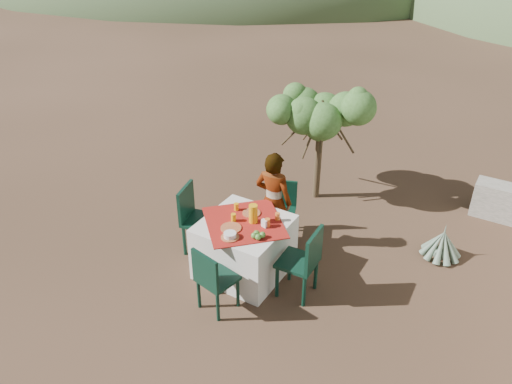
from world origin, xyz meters
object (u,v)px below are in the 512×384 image
at_px(table, 244,247).
at_px(chair_left, 195,216).
at_px(person, 273,201).
at_px(chair_far, 282,206).
at_px(shrub_tree, 325,120).
at_px(chair_near, 213,278).
at_px(chair_right, 304,260).
at_px(agave, 442,244).
at_px(juice_pitcher, 253,214).

distance_m(table, chair_left, 0.85).
height_order(table, person, person).
height_order(chair_far, shrub_tree, shrub_tree).
bearing_deg(chair_near, person, -76.62).
height_order(chair_right, agave, chair_right).
distance_m(chair_far, chair_right, 1.33).
relative_size(person, agave, 2.47).
xyz_separation_m(chair_right, person, (-0.82, 0.71, 0.19)).
distance_m(chair_right, agave, 2.12).
xyz_separation_m(table, shrub_tree, (0.04, 2.27, 0.95)).
xyz_separation_m(shrub_tree, agave, (2.09, -0.63, -1.14)).
xyz_separation_m(chair_right, juice_pitcher, (-0.76, 0.09, 0.35)).
xyz_separation_m(table, chair_right, (0.86, -0.03, 0.15)).
height_order(table, chair_right, chair_right).
height_order(table, shrub_tree, shrub_tree).
relative_size(chair_far, agave, 1.41).
bearing_deg(agave, table, -142.45).
xyz_separation_m(agave, juice_pitcher, (-2.03, -1.57, 0.69)).
relative_size(chair_near, agave, 1.50).
bearing_deg(chair_near, juice_pitcher, -79.35).
bearing_deg(table, chair_near, -84.18).
bearing_deg(agave, chair_left, -152.01).
xyz_separation_m(chair_near, person, (-0.05, 1.49, 0.24)).
relative_size(chair_left, juice_pitcher, 3.99).
bearing_deg(juice_pitcher, person, 95.69).
xyz_separation_m(chair_near, juice_pitcher, (0.01, 0.87, 0.40)).
relative_size(chair_far, person, 0.57).
xyz_separation_m(table, agave, (2.13, 1.64, -0.18)).
bearing_deg(shrub_tree, chair_right, -70.32).
bearing_deg(chair_near, agave, -118.41).
distance_m(chair_far, shrub_tree, 1.54).
xyz_separation_m(chair_near, agave, (2.05, 2.45, -0.29)).
distance_m(chair_far, juice_pitcher, 1.03).
relative_size(chair_far, chair_near, 0.94).
bearing_deg(juice_pitcher, chair_left, 179.91).
relative_size(table, chair_near, 1.49).
distance_m(chair_near, chair_left, 1.26).
distance_m(table, chair_near, 0.82).
bearing_deg(juice_pitcher, agave, 37.74).
bearing_deg(chair_far, chair_left, -152.06).
height_order(chair_near, juice_pitcher, juice_pitcher).
bearing_deg(chair_near, table, -72.67).
xyz_separation_m(table, juice_pitcher, (0.10, 0.06, 0.50)).
distance_m(chair_left, shrub_tree, 2.50).
bearing_deg(shrub_tree, chair_near, -89.13).
xyz_separation_m(chair_near, chair_right, (0.77, 0.78, 0.05)).
bearing_deg(shrub_tree, table, -90.91).
xyz_separation_m(table, person, (0.03, 0.68, 0.34)).
relative_size(chair_right, person, 0.66).
bearing_deg(person, chair_far, -89.37).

